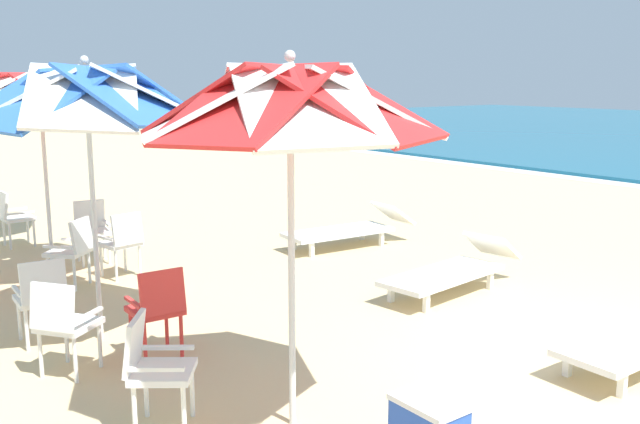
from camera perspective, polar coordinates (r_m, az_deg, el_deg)
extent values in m
plane|color=#D3B784|center=(6.75, 23.66, -12.40)|extent=(80.00, 80.00, 0.00)
cylinder|color=silver|center=(5.10, -2.32, -5.58)|extent=(0.05, 0.05, 2.24)
cube|color=red|center=(4.63, 3.12, 8.89)|extent=(1.20, 1.15, 0.52)
cube|color=white|center=(5.03, 3.51, 9.04)|extent=(1.14, 1.21, 0.52)
cube|color=red|center=(5.34, 0.67, 9.16)|extent=(1.15, 1.20, 0.52)
cube|color=white|center=(5.41, -3.63, 9.17)|extent=(1.21, 1.14, 0.52)
cube|color=red|center=(5.20, -7.38, 9.03)|extent=(1.20, 1.15, 0.52)
cube|color=white|center=(4.81, -8.66, 8.86)|extent=(1.14, 1.21, 0.52)
cube|color=red|center=(4.46, -6.16, 8.77)|extent=(1.15, 1.20, 0.52)
cube|color=white|center=(4.38, -0.97, 8.79)|extent=(1.21, 1.14, 0.52)
sphere|color=silver|center=(4.89, -2.47, 12.58)|extent=(0.08, 0.08, 0.08)
cube|color=white|center=(5.39, -12.65, -12.58)|extent=(0.62, 0.62, 0.05)
cube|color=white|center=(5.35, -14.88, -10.27)|extent=(0.39, 0.32, 0.40)
cube|color=white|center=(5.53, -12.27, -10.72)|extent=(0.27, 0.34, 0.03)
cube|color=white|center=(5.17, -13.17, -12.34)|extent=(0.27, 0.34, 0.03)
cylinder|color=white|center=(5.61, -10.36, -14.13)|extent=(0.04, 0.04, 0.41)
cylinder|color=white|center=(5.30, -11.02, -15.72)|extent=(0.04, 0.04, 0.41)
cylinder|color=white|center=(5.68, -13.97, -13.96)|extent=(0.04, 0.04, 0.41)
cylinder|color=white|center=(5.37, -14.85, -15.51)|extent=(0.04, 0.04, 0.41)
cylinder|color=silver|center=(7.13, -17.85, -1.44)|extent=(0.05, 0.05, 2.21)
cube|color=blue|center=(6.56, -15.13, 9.08)|extent=(1.34, 1.24, 0.59)
cube|color=white|center=(6.97, -13.71, 9.23)|extent=(1.26, 1.29, 0.59)
cube|color=blue|center=(7.37, -15.09, 9.24)|extent=(1.24, 1.34, 0.59)
cube|color=white|center=(7.55, -18.19, 9.10)|extent=(1.29, 1.26, 0.59)
cube|color=blue|center=(7.42, -21.43, 8.87)|extent=(1.34, 1.24, 0.59)
cube|color=white|center=(7.04, -23.18, 8.68)|extent=(1.26, 1.29, 0.59)
cube|color=blue|center=(6.62, -22.23, 8.67)|extent=(1.24, 1.34, 0.59)
cube|color=white|center=(6.41, -18.80, 8.85)|extent=(1.29, 1.26, 0.59)
sphere|color=silver|center=(6.98, -18.63, 11.66)|extent=(0.08, 0.08, 0.08)
cube|color=white|center=(7.41, -21.81, -6.58)|extent=(0.47, 0.47, 0.05)
cube|color=white|center=(7.16, -21.60, -5.28)|extent=(0.12, 0.42, 0.40)
cube|color=white|center=(7.35, -23.40, -5.95)|extent=(0.40, 0.06, 0.03)
cube|color=white|center=(7.42, -20.35, -5.57)|extent=(0.40, 0.06, 0.03)
cylinder|color=white|center=(7.62, -23.27, -8.06)|extent=(0.04, 0.04, 0.41)
cylinder|color=white|center=(7.68, -20.67, -7.72)|extent=(0.04, 0.04, 0.41)
cylinder|color=white|center=(7.29, -22.75, -8.87)|extent=(0.04, 0.04, 0.41)
cylinder|color=white|center=(7.35, -20.03, -8.50)|extent=(0.04, 0.04, 0.41)
cube|color=red|center=(6.74, -13.27, -7.79)|extent=(0.46, 0.46, 0.05)
cube|color=red|center=(6.49, -12.71, -6.40)|extent=(0.11, 0.42, 0.40)
cube|color=red|center=(6.64, -14.93, -7.15)|extent=(0.40, 0.06, 0.03)
cube|color=red|center=(6.78, -11.73, -6.64)|extent=(0.40, 0.06, 0.03)
cylinder|color=red|center=(6.92, -15.11, -9.43)|extent=(0.04, 0.04, 0.41)
cylinder|color=red|center=(7.03, -12.38, -8.96)|extent=(0.04, 0.04, 0.41)
cylinder|color=red|center=(6.61, -14.05, -10.36)|extent=(0.04, 0.04, 0.41)
cylinder|color=red|center=(6.73, -11.21, -9.85)|extent=(0.04, 0.04, 0.41)
cube|color=white|center=(6.57, -19.75, -8.64)|extent=(0.61, 0.61, 0.05)
cube|color=white|center=(6.36, -20.97, -7.25)|extent=(0.40, 0.32, 0.40)
cube|color=white|center=(6.66, -21.20, -7.49)|extent=(0.26, 0.35, 0.03)
cube|color=white|center=(6.42, -18.37, -7.97)|extent=(0.26, 0.35, 0.03)
cylinder|color=white|center=(6.88, -19.92, -9.82)|extent=(0.04, 0.04, 0.41)
cylinder|color=white|center=(6.69, -17.48, -10.28)|extent=(0.04, 0.04, 0.41)
cylinder|color=white|center=(6.63, -21.78, -10.76)|extent=(0.04, 0.04, 0.41)
cylinder|color=white|center=(6.42, -19.29, -11.29)|extent=(0.04, 0.04, 0.41)
cylinder|color=silver|center=(9.51, -21.29, 1.14)|extent=(0.05, 0.05, 2.16)
cube|color=red|center=(8.94, -19.50, 8.89)|extent=(1.34, 1.27, 0.56)
cube|color=white|center=(9.34, -18.23, 9.03)|extent=(1.27, 1.34, 0.56)
cube|color=red|center=(9.76, -19.10, 9.03)|extent=(1.27, 1.34, 0.56)
cube|color=white|center=(9.97, -21.42, 8.91)|extent=(1.34, 1.27, 0.56)
cube|color=red|center=(9.86, -23.95, 8.71)|extent=(1.34, 1.27, 0.56)
cube|color=white|center=(8.81, -22.29, 8.68)|extent=(1.34, 1.27, 0.56)
sphere|color=silver|center=(9.39, -21.98, 10.84)|extent=(0.08, 0.08, 0.08)
cube|color=white|center=(9.48, -15.98, -2.49)|extent=(0.51, 0.51, 0.05)
cube|color=white|center=(9.27, -15.41, -1.34)|extent=(0.17, 0.43, 0.40)
cube|color=white|center=(9.36, -17.06, -2.03)|extent=(0.40, 0.11, 0.03)
cube|color=white|center=(9.56, -15.00, -1.66)|extent=(0.40, 0.11, 0.03)
cylinder|color=white|center=(9.60, -17.36, -3.84)|extent=(0.04, 0.04, 0.41)
cylinder|color=white|center=(9.77, -15.58, -3.48)|extent=(0.04, 0.04, 0.41)
cylinder|color=white|center=(9.31, -16.26, -4.24)|extent=(0.04, 0.04, 0.41)
cylinder|color=white|center=(9.48, -14.45, -3.86)|extent=(0.04, 0.04, 0.41)
cube|color=white|center=(10.29, -18.00, -1.58)|extent=(0.51, 0.51, 0.05)
cube|color=white|center=(10.44, -18.26, -0.16)|extent=(0.16, 0.43, 0.40)
cube|color=white|center=(10.30, -16.95, -0.88)|extent=(0.40, 0.10, 0.03)
cube|color=white|center=(10.24, -19.14, -1.08)|extent=(0.40, 0.10, 0.03)
cylinder|color=white|center=(10.20, -16.79, -2.95)|extent=(0.04, 0.04, 0.41)
cylinder|color=white|center=(10.15, -18.74, -3.14)|extent=(0.04, 0.04, 0.41)
cylinder|color=white|center=(10.54, -17.15, -2.54)|extent=(0.04, 0.04, 0.41)
cylinder|color=white|center=(10.49, -19.04, -2.72)|extent=(0.04, 0.04, 0.41)
cube|color=white|center=(9.23, -19.83, -3.09)|extent=(0.62, 0.62, 0.05)
cube|color=white|center=(9.08, -18.84, -1.79)|extent=(0.35, 0.37, 0.40)
cube|color=white|center=(9.04, -20.52, -2.70)|extent=(0.32, 0.29, 0.03)
cube|color=white|center=(9.37, -19.25, -2.15)|extent=(0.32, 0.29, 0.03)
cylinder|color=white|center=(9.23, -21.24, -4.67)|extent=(0.04, 0.04, 0.41)
cylinder|color=white|center=(9.52, -20.11, -4.13)|extent=(0.04, 0.04, 0.41)
cylinder|color=white|center=(9.05, -19.34, -4.84)|extent=(0.04, 0.04, 0.41)
cylinder|color=white|center=(9.34, -18.26, -4.29)|extent=(0.04, 0.04, 0.41)
cube|color=white|center=(12.13, -23.68, 8.27)|extent=(1.36, 1.44, 0.49)
cube|color=blue|center=(12.59, -24.19, 8.30)|extent=(1.35, 1.47, 0.49)
cube|color=white|center=(11.72, -23.37, -0.47)|extent=(0.44, 0.44, 0.05)
cube|color=white|center=(11.64, -24.40, 0.50)|extent=(0.42, 0.10, 0.40)
cube|color=white|center=(11.90, -23.65, 0.20)|extent=(0.04, 0.40, 0.03)
cube|color=white|center=(11.51, -23.16, -0.09)|extent=(0.04, 0.40, 0.03)
cylinder|color=white|center=(11.98, -22.68, -1.33)|extent=(0.04, 0.04, 0.41)
cylinder|color=white|center=(11.64, -22.23, -1.62)|extent=(0.04, 0.04, 0.41)
cylinder|color=white|center=(11.90, -24.31, -1.53)|extent=(0.04, 0.04, 0.41)
cylinder|color=white|center=(11.56, -23.91, -1.84)|extent=(0.04, 0.04, 0.41)
cube|color=white|center=(6.95, 24.34, -9.58)|extent=(0.66, 1.71, 0.06)
cube|color=white|center=(6.36, 23.38, -12.75)|extent=(0.06, 0.06, 0.22)
cube|color=white|center=(6.61, 19.49, -11.58)|extent=(0.06, 0.06, 0.22)
cube|color=white|center=(8.51, 9.94, -5.08)|extent=(0.84, 1.76, 0.06)
cube|color=white|center=(9.31, 13.83, -2.65)|extent=(0.66, 0.55, 0.36)
cube|color=white|center=(7.91, 8.65, -7.32)|extent=(0.06, 0.06, 0.22)
cube|color=white|center=(8.21, 5.80, -6.56)|extent=(0.06, 0.06, 0.22)
cube|color=white|center=(8.92, 13.68, -5.42)|extent=(0.06, 0.06, 0.22)
cube|color=white|center=(9.19, 10.98, -4.82)|extent=(0.06, 0.06, 0.22)
cube|color=white|center=(10.69, 1.49, -1.63)|extent=(0.77, 1.74, 0.06)
cube|color=white|center=(11.26, 5.94, -0.07)|extent=(0.64, 0.52, 0.36)
cube|color=white|center=(10.17, -0.68, -3.09)|extent=(0.06, 0.06, 0.22)
cube|color=white|center=(10.60, -2.15, -2.52)|extent=(0.06, 0.06, 0.22)
cube|color=white|center=(10.88, 5.03, -2.20)|extent=(0.06, 0.06, 0.22)
cube|color=white|center=(11.28, 3.44, -1.71)|extent=(0.06, 0.06, 0.22)
cube|color=white|center=(5.02, 8.90, -15.05)|extent=(0.50, 0.34, 0.04)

